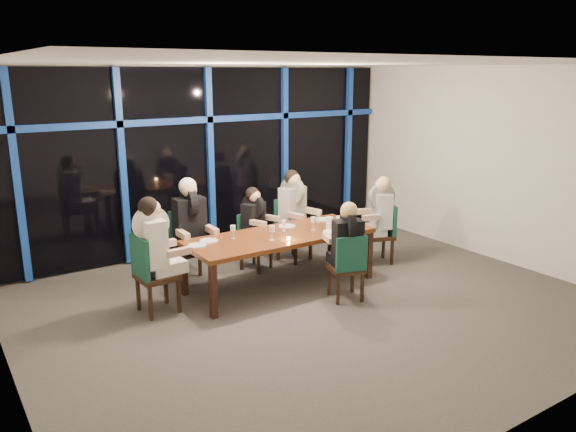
{
  "coord_description": "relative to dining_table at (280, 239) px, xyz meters",
  "views": [
    {
      "loc": [
        -3.98,
        -5.38,
        2.91
      ],
      "look_at": [
        0.0,
        0.6,
        1.05
      ],
      "focal_mm": 35.0,
      "sensor_mm": 36.0,
      "label": 1
    }
  ],
  "objects": [
    {
      "name": "dining_table",
      "position": [
        0.0,
        0.0,
        0.0
      ],
      "size": [
        2.6,
        1.0,
        0.75
      ],
      "color": "brown",
      "rests_on": "ground"
    },
    {
      "name": "chair_far_right",
      "position": [
        0.78,
        0.9,
        -0.13
      ],
      "size": [
        0.56,
        0.56,
        0.98
      ],
      "rotation": [
        0.0,
        0.0,
        0.26
      ],
      "color": "black",
      "rests_on": "ground"
    },
    {
      "name": "chair_far_mid",
      "position": [
        0.05,
        0.85,
        -0.2
      ],
      "size": [
        0.52,
        0.52,
        0.86
      ],
      "rotation": [
        0.0,
        0.0,
        0.4
      ],
      "color": "black",
      "rests_on": "ground"
    },
    {
      "name": "diner_near_mid",
      "position": [
        0.47,
        -0.86,
        0.18
      ],
      "size": [
        0.53,
        0.61,
        0.87
      ],
      "rotation": [
        0.0,
        0.0,
        2.83
      ],
      "color": "black",
      "rests_on": "ground"
    },
    {
      "name": "chair_end_left",
      "position": [
        -1.82,
        0.1,
        -0.12
      ],
      "size": [
        0.49,
        0.49,
        1.0
      ],
      "rotation": [
        0.0,
        0.0,
        1.63
      ],
      "color": "black",
      "rests_on": "ground"
    },
    {
      "name": "wine_glass_d",
      "position": [
        -0.63,
        0.18,
        0.2
      ],
      "size": [
        0.07,
        0.07,
        0.18
      ],
      "color": "silver",
      "rests_on": "dining_table"
    },
    {
      "name": "diner_far_left",
      "position": [
        -0.95,
        0.8,
        0.29
      ],
      "size": [
        0.51,
        0.64,
        0.99
      ],
      "rotation": [
        0.0,
        0.0,
        -0.01
      ],
      "color": "black",
      "rests_on": "ground"
    },
    {
      "name": "plate_far_left",
      "position": [
        -0.96,
        0.24,
        0.08
      ],
      "size": [
        0.24,
        0.24,
        0.01
      ],
      "primitive_type": "cylinder",
      "color": "white",
      "rests_on": "dining_table"
    },
    {
      "name": "wine_bottle",
      "position": [
        1.09,
        -0.05,
        0.19
      ],
      "size": [
        0.07,
        0.07,
        0.31
      ],
      "rotation": [
        0.0,
        0.0,
        -0.37
      ],
      "color": "black",
      "rests_on": "dining_table"
    },
    {
      "name": "chair_far_left",
      "position": [
        -0.95,
        0.89,
        -0.11
      ],
      "size": [
        0.48,
        0.48,
        1.02
      ],
      "rotation": [
        0.0,
        0.0,
        -0.01
      ],
      "color": "black",
      "rests_on": "ground"
    },
    {
      "name": "wine_glass_a",
      "position": [
        -0.24,
        -0.18,
        0.21
      ],
      "size": [
        0.08,
        0.08,
        0.19
      ],
      "color": "silver",
      "rests_on": "dining_table"
    },
    {
      "name": "diner_far_right",
      "position": [
        0.8,
        0.82,
        0.26
      ],
      "size": [
        0.56,
        0.66,
        0.96
      ],
      "rotation": [
        0.0,
        0.0,
        0.26
      ],
      "color": "black",
      "rests_on": "ground"
    },
    {
      "name": "diner_far_mid",
      "position": [
        0.07,
        0.79,
        0.14
      ],
      "size": [
        0.53,
        0.59,
        0.84
      ],
      "rotation": [
        0.0,
        0.0,
        0.4
      ],
      "color": "black",
      "rests_on": "ground"
    },
    {
      "name": "plate_end_left",
      "position": [
        -1.17,
        0.14,
        0.08
      ],
      "size": [
        0.24,
        0.24,
        0.01
      ],
      "primitive_type": "cylinder",
      "color": "white",
      "rests_on": "dining_table"
    },
    {
      "name": "tea_light",
      "position": [
        -0.04,
        -0.28,
        0.08
      ],
      "size": [
        0.05,
        0.05,
        0.03
      ],
      "primitive_type": "cylinder",
      "color": "#FFAA4C",
      "rests_on": "dining_table"
    },
    {
      "name": "plate_end_right",
      "position": [
        1.28,
        0.2,
        0.08
      ],
      "size": [
        0.24,
        0.24,
        0.01
      ],
      "primitive_type": "cylinder",
      "color": "white",
      "rests_on": "dining_table"
    },
    {
      "name": "wine_glass_e",
      "position": [
        0.83,
        0.23,
        0.18
      ],
      "size": [
        0.06,
        0.06,
        0.16
      ],
      "color": "silver",
      "rests_on": "dining_table"
    },
    {
      "name": "wine_glass_b",
      "position": [
        0.13,
        0.1,
        0.18
      ],
      "size": [
        0.06,
        0.06,
        0.16
      ],
      "color": "silver",
      "rests_on": "dining_table"
    },
    {
      "name": "room",
      "position": [
        0.0,
        -0.8,
        1.34
      ],
      "size": [
        7.04,
        7.0,
        3.02
      ],
      "color": "#4E4B45",
      "rests_on": "ground"
    },
    {
      "name": "chair_end_right",
      "position": [
        1.89,
        -0.03,
        -0.16
      ],
      "size": [
        0.56,
        0.56,
        0.93
      ],
      "rotation": [
        0.0,
        0.0,
        4.35
      ],
      "color": "black",
      "rests_on": "ground"
    },
    {
      "name": "chair_near_mid",
      "position": [
        0.45,
        -0.93,
        -0.18
      ],
      "size": [
        0.52,
        0.52,
        0.9
      ],
      "rotation": [
        0.0,
        0.0,
        2.83
      ],
      "color": "black",
      "rests_on": "ground"
    },
    {
      "name": "window_wall",
      "position": [
        0.01,
        2.13,
        0.87
      ],
      "size": [
        6.86,
        0.43,
        2.94
      ],
      "color": "black",
      "rests_on": "ground"
    },
    {
      "name": "water_pitcher",
      "position": [
        0.71,
        -0.19,
        0.16
      ],
      "size": [
        0.11,
        0.1,
        0.18
      ],
      "rotation": [
        0.0,
        0.0,
        0.02
      ],
      "color": "white",
      "rests_on": "dining_table"
    },
    {
      "name": "wine_glass_c",
      "position": [
        0.51,
        -0.08,
        0.2
      ],
      "size": [
        0.07,
        0.07,
        0.19
      ],
      "color": "silver",
      "rests_on": "dining_table"
    },
    {
      "name": "plate_near_mid",
      "position": [
        0.64,
        -0.32,
        0.08
      ],
      "size": [
        0.24,
        0.24,
        0.01
      ],
      "primitive_type": "cylinder",
      "color": "white",
      "rests_on": "dining_table"
    },
    {
      "name": "plate_far_right",
      "position": [
        0.94,
        0.28,
        0.08
      ],
      "size": [
        0.24,
        0.24,
        0.01
      ],
      "primitive_type": "cylinder",
      "color": "white",
      "rests_on": "dining_table"
    },
    {
      "name": "diner_end_right",
      "position": [
        1.81,
        -0.01,
        0.21
      ],
      "size": [
        0.64,
        0.57,
        0.91
      ],
      "rotation": [
        0.0,
        0.0,
        4.35
      ],
      "color": "black",
      "rests_on": "ground"
    },
    {
      "name": "plate_far_mid",
      "position": [
        0.29,
        0.27,
        0.08
      ],
      "size": [
        0.24,
        0.24,
        0.01
      ],
      "primitive_type": "cylinder",
      "color": "white",
      "rests_on": "dining_table"
    },
    {
      "name": "diner_end_left",
      "position": [
        -1.73,
        0.11,
        0.28
      ],
      "size": [
        0.64,
        0.51,
        0.98
      ],
      "rotation": [
        0.0,
        0.0,
        1.63
      ],
      "color": "white",
      "rests_on": "ground"
    }
  ]
}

